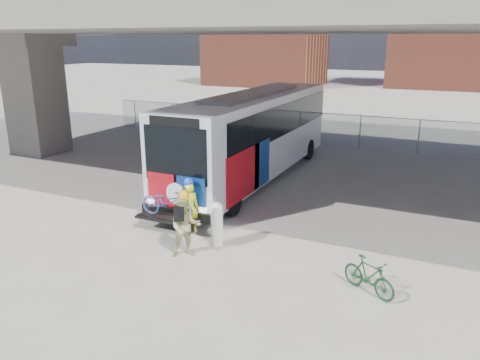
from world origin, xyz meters
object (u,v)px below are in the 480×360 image
Objects in this scene: cyclist_tan at (185,226)px; bike_parked at (369,276)px; bus at (253,130)px; bollard at (217,222)px.

cyclist_tan reaches higher than bike_parked.
bus reaches higher than bike_parked.
bus is at bearing 65.19° from cyclist_tan.
bus reaches higher than cyclist_tan.
bus is 9.80× the size of bollard.
bollard is 0.90× the size of bike_parked.
bus is 8.00m from cyclist_tan.
bike_parked is at bearing -50.53° from bus.
bollard is at bearing 108.15° from bike_parked.
cyclist_tan is at bearing 120.68° from bike_parked.
bus is 6.77× the size of cyclist_tan.
bollard is at bearing 31.18° from cyclist_tan.
cyclist_tan is 1.30× the size of bike_parked.
bollard is (1.83, -6.78, -1.40)m from bus.
bus reaches higher than bollard.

